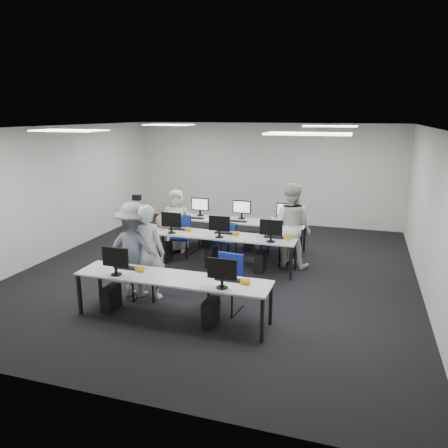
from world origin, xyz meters
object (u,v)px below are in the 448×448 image
(chair_1, at_px, (226,293))
(chair_5, at_px, (187,239))
(chair_0, at_px, (146,284))
(desk_mid, at_px, (222,237))
(chair_6, at_px, (228,246))
(student_3, at_px, (292,230))
(chair_4, at_px, (269,250))
(student_0, at_px, (148,252))
(student_1, at_px, (290,225))
(chair_7, at_px, (274,248))
(photographer, at_px, (135,250))
(chair_3, at_px, (226,248))
(chair_2, at_px, (180,245))
(desk_front, at_px, (172,280))
(student_2, at_px, (177,221))

(chair_1, xyz_separation_m, chair_5, (-1.90, 2.87, -0.00))
(chair_0, bearing_deg, desk_mid, 56.88)
(chair_6, height_order, student_3, student_3)
(chair_4, xyz_separation_m, chair_5, (-2.10, 0.26, 0.00))
(student_0, bearing_deg, student_1, -128.82)
(desk_mid, bearing_deg, chair_1, -70.30)
(student_1, bearing_deg, chair_7, -25.88)
(chair_4, bearing_deg, chair_0, -138.89)
(chair_5, xyz_separation_m, student_1, (2.55, -0.31, 0.62))
(chair_0, relative_size, photographer, 0.47)
(desk_mid, xyz_separation_m, chair_0, (-0.81, -1.96, -0.42))
(desk_mid, relative_size, chair_7, 3.26)
(chair_6, bearing_deg, student_0, -117.34)
(chair_3, height_order, student_0, student_0)
(student_3, distance_m, photographer, 3.62)
(chair_2, distance_m, chair_6, 1.12)
(student_0, distance_m, student_1, 3.25)
(desk_front, xyz_separation_m, student_0, (-0.77, 0.70, 0.18))
(student_0, bearing_deg, chair_1, 178.04)
(chair_5, height_order, student_2, student_2)
(chair_3, bearing_deg, photographer, -98.39)
(chair_0, bearing_deg, chair_2, 88.05)
(chair_0, distance_m, chair_7, 3.26)
(desk_mid, height_order, student_3, student_3)
(chair_1, xyz_separation_m, chair_2, (-1.91, 2.49, -0.03))
(chair_4, relative_size, student_1, 0.50)
(chair_1, bearing_deg, student_2, 133.36)
(chair_7, bearing_deg, desk_mid, -138.58)
(student_2, distance_m, student_3, 2.77)
(chair_2, bearing_deg, student_0, -90.39)
(chair_5, height_order, student_0, student_0)
(chair_4, xyz_separation_m, student_3, (0.45, 0.19, 0.47))
(chair_5, relative_size, student_3, 0.62)
(chair_7, relative_size, student_1, 0.53)
(student_2, bearing_deg, desk_mid, -40.62)
(chair_2, height_order, chair_6, chair_2)
(chair_6, relative_size, student_2, 0.54)
(student_2, bearing_deg, chair_4, -16.10)
(desk_mid, xyz_separation_m, chair_5, (-1.18, 0.85, -0.38))
(student_1, height_order, student_2, student_1)
(chair_0, xyz_separation_m, student_3, (2.18, 2.75, 0.50))
(desk_mid, height_order, chair_2, chair_2)
(chair_2, distance_m, chair_3, 1.09)
(desk_front, distance_m, student_1, 3.44)
(desk_front, relative_size, chair_6, 3.92)
(chair_2, xyz_separation_m, student_0, (0.41, -2.37, 0.60))
(chair_6, height_order, student_0, student_0)
(chair_3, bearing_deg, student_2, -175.02)
(chair_2, xyz_separation_m, chair_6, (1.08, 0.28, -0.01))
(desk_front, bearing_deg, chair_7, 73.37)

